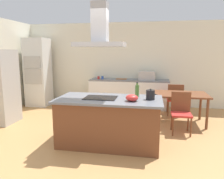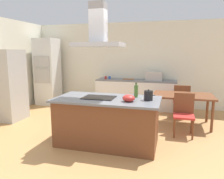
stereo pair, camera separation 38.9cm
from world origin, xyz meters
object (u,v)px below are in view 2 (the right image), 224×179
tea_kettle (148,95)px  countertop_microwave (154,76)px  refrigerator (6,85)px  coffee_mug_red (106,78)px  wall_oven_stack (48,72)px  coffee_mug_blue (110,77)px  chair_facing_island (184,111)px  cooktop (99,97)px  cutting_board (128,79)px  range_hood (98,33)px  olive_oil_bottle (136,91)px  chair_facing_back_wall (181,99)px  mixing_bowl (129,98)px  dining_table (183,98)px

tea_kettle → countertop_microwave: countertop_microwave is taller
countertop_microwave → refrigerator: 4.17m
coffee_mug_red → wall_oven_stack: wall_oven_stack is taller
coffee_mug_blue → chair_facing_island: size_ratio=0.10×
cooktop → coffee_mug_blue: coffee_mug_blue is taller
cutting_board → tea_kettle: bearing=-72.0°
coffee_mug_red → chair_facing_island: coffee_mug_red is taller
tea_kettle → range_hood: bearing=-177.8°
olive_oil_bottle → cooktop: bearing=-159.8°
cooktop → coffee_mug_red: coffee_mug_red is taller
countertop_microwave → chair_facing_back_wall: countertop_microwave is taller
cooktop → chair_facing_island: cooktop is taller
tea_kettle → olive_oil_bottle: olive_oil_bottle is taller
tea_kettle → chair_facing_island: (0.67, 0.86, -0.48)m
countertop_microwave → refrigerator: size_ratio=0.27×
coffee_mug_blue → range_hood: range_hood is taller
mixing_bowl → tea_kettle: bearing=31.5°
dining_table → coffee_mug_red: bearing=151.4°
tea_kettle → mixing_bowl: bearing=-148.5°
coffee_mug_red → range_hood: (0.75, -2.84, 1.16)m
olive_oil_bottle → chair_facing_island: 1.24m
olive_oil_bottle → chair_facing_back_wall: olive_oil_bottle is taller
coffee_mug_blue → tea_kettle: bearing=-61.5°
mixing_bowl → refrigerator: (-3.42, 0.96, -0.05)m
chair_facing_island → chair_facing_back_wall: same height
tea_kettle → cutting_board: size_ratio=0.62×
coffee_mug_red → chair_facing_back_wall: (2.34, -0.61, -0.44)m
mixing_bowl → dining_table: (0.99, 1.73, -0.29)m
countertop_microwave → chair_facing_back_wall: 1.16m
coffee_mug_blue → chair_facing_island: 3.03m
countertop_microwave → coffee_mug_blue: size_ratio=5.56×
olive_oil_bottle → coffee_mug_blue: bearing=116.0°
cooktop → mixing_bowl: 0.63m
refrigerator → wall_oven_stack: bearing=87.5°
coffee_mug_red → refrigerator: (-2.07, -2.04, -0.03)m
cooktop → cutting_board: (-0.01, 2.93, 0.00)m
cutting_board → chair_facing_island: 2.62m
cooktop → tea_kettle: size_ratio=2.84×
mixing_bowl → coffee_mug_red: bearing=114.2°
refrigerator → cutting_board: bearing=37.2°
mixing_bowl → chair_facing_island: mixing_bowl is taller
coffee_mug_blue → chair_facing_island: (2.23, -2.01, -0.44)m
dining_table → range_hood: bearing=-135.5°
countertop_microwave → olive_oil_bottle: bearing=-92.6°
wall_oven_stack → dining_table: 4.49m
tea_kettle → coffee_mug_red: size_ratio=2.35×
cooktop → range_hood: size_ratio=0.67×
cooktop → wall_oven_stack: 3.81m
coffee_mug_blue → wall_oven_stack: size_ratio=0.04×
cooktop → olive_oil_bottle: (0.67, 0.25, 0.11)m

